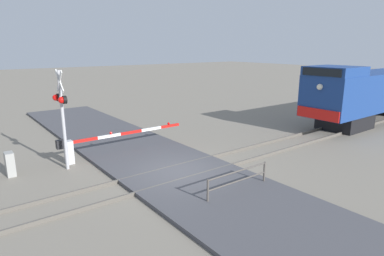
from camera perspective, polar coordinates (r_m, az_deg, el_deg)
ground_plane at (r=14.20m, az=-2.37°, el=-8.09°), size 160.00×160.00×0.00m
rail_track_left at (r=14.73m, az=-3.98°, el=-6.97°), size 0.08×80.00×0.15m
rail_track_right at (r=13.63m, az=-0.63°, el=-8.71°), size 0.08×80.00×0.15m
road_surface at (r=14.17m, az=-2.38°, el=-7.81°), size 36.00×4.95×0.15m
locomotive at (r=27.36m, az=29.28°, el=5.53°), size 2.93×15.05×4.18m
crossing_signal at (r=15.12m, az=-21.79°, el=3.23°), size 1.18×0.33×4.41m
crossing_gate at (r=16.55m, az=-17.34°, el=-2.68°), size 0.36×6.76×1.22m
utility_cabinet at (r=15.87m, az=-29.14°, el=-5.53°), size 0.52×0.33×1.04m
guard_railing at (r=12.29m, az=8.04°, el=-8.67°), size 0.08×2.98×0.95m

